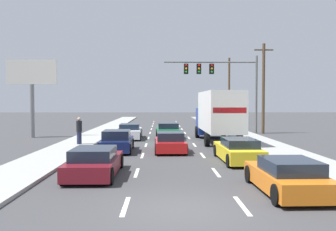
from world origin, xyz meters
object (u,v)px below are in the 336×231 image
car_red (170,143)px  pedestrian_near_corner (79,131)px  car_white (130,132)px  roadside_billboard (32,82)px  car_orange (287,177)px  traffic_signal_mast (215,74)px  car_navy (117,142)px  utility_pole_far (229,90)px  car_yellow (238,151)px  box_truck (218,114)px  utility_pole_mid (263,87)px  car_green (168,131)px  car_maroon (95,162)px

car_red → pedestrian_near_corner: pedestrian_near_corner is taller
car_white → roadside_billboard: size_ratio=0.70×
car_orange → traffic_signal_mast: size_ratio=0.47×
car_navy → car_orange: bearing=-56.1°
utility_pole_far → pedestrian_near_corner: (-14.72, -23.55, -3.52)m
car_yellow → car_orange: (0.28, -6.38, -0.02)m
box_truck → traffic_signal_mast: size_ratio=1.03×
car_red → pedestrian_near_corner: (-6.16, 2.91, 0.51)m
car_orange → utility_pole_mid: utility_pole_mid is taller
pedestrian_near_corner → car_yellow: bearing=-35.1°
box_truck → utility_pole_far: bearing=77.2°
car_yellow → pedestrian_near_corner: bearing=144.9°
car_yellow → traffic_signal_mast: size_ratio=0.52×
box_truck → car_white: bearing=156.1°
traffic_signal_mast → utility_pole_far: utility_pole_far is taller
car_green → utility_pole_far: 20.54m
car_red → pedestrian_near_corner: bearing=154.7°
traffic_signal_mast → utility_pole_mid: (4.55, -0.36, -1.24)m
car_navy → utility_pole_far: bearing=65.9°
car_navy → car_green: size_ratio=0.91×
pedestrian_near_corner → car_white: bearing=58.0°
utility_pole_far → car_navy: bearing=-114.1°
traffic_signal_mast → pedestrian_near_corner: bearing=-137.7°
car_orange → pedestrian_near_corner: 16.33m
car_maroon → traffic_signal_mast: 22.05m
car_maroon → car_yellow: bearing=27.6°
car_white → utility_pole_mid: 13.64m
traffic_signal_mast → utility_pole_far: 14.34m
roadside_billboard → utility_pole_mid: bearing=9.4°
car_green → box_truck: (3.63, -3.38, 1.56)m
car_white → traffic_signal_mast: (7.73, 4.90, 5.07)m
car_maroon → utility_pole_far: bearing=70.6°
car_navy → pedestrian_near_corner: bearing=135.7°
car_orange → traffic_signal_mast: (1.01, 22.86, 5.10)m
car_green → car_red: (-0.04, -8.20, -0.03)m
car_white → traffic_signal_mast: 10.46m
box_truck → traffic_signal_mast: traffic_signal_mast is taller
roadside_billboard → car_white: bearing=-7.7°
car_white → utility_pole_far: size_ratio=0.52×
traffic_signal_mast → pedestrian_near_corner: 15.28m
car_red → box_truck: size_ratio=0.45×
car_green → box_truck: box_truck is taller
car_maroon → box_truck: size_ratio=0.49×
car_maroon → car_orange: (6.90, -2.92, -0.01)m
car_white → traffic_signal_mast: traffic_signal_mast is taller
car_maroon → car_orange: bearing=-23.0°
traffic_signal_mast → utility_pole_mid: size_ratio=1.05×
utility_pole_mid → car_orange: bearing=-103.9°
pedestrian_near_corner → utility_pole_far: bearing=58.0°
utility_pole_far → pedestrian_near_corner: 27.99m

